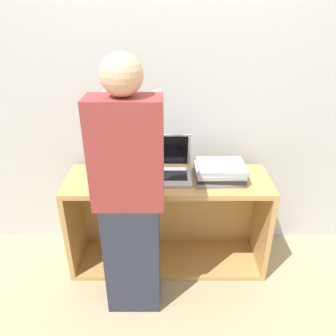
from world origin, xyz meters
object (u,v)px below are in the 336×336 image
Objects in this scene: laptop_stack_left at (117,172)px; laptop_stack_right at (219,172)px; person at (129,199)px; laptop_open at (168,168)px.

laptop_stack_left and laptop_stack_right have the same top height.
person reaches higher than laptop_stack_right.
person reaches higher than laptop_open.
laptop_stack_left is at bearing -179.98° from laptop_stack_right.
laptop_open is at bearing 8.41° from laptop_stack_left.
laptop_stack_right is 0.70m from person.
person is at bearing -71.98° from laptop_stack_left.
laptop_open is 0.94× the size of laptop_stack_left.
laptop_stack_right is (0.71, 0.00, 0.00)m from laptop_stack_left.
laptop_open is at bearing 63.17° from person.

